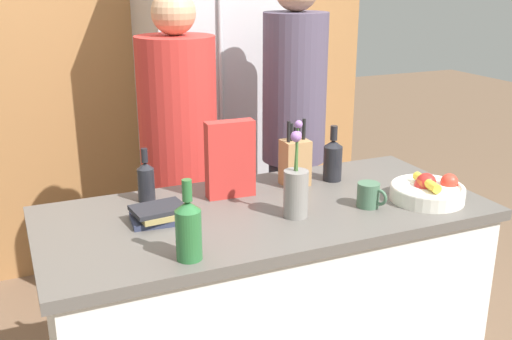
{
  "coord_description": "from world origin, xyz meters",
  "views": [
    {
      "loc": [
        -0.84,
        -1.85,
        1.73
      ],
      "look_at": [
        0.0,
        0.09,
        1.03
      ],
      "focal_mm": 42.0,
      "sensor_mm": 36.0,
      "label": 1
    }
  ],
  "objects_px": {
    "bottle_oil": "(146,180)",
    "bottle_vinegar": "(188,228)",
    "person_at_sink": "(179,154)",
    "person_in_blue": "(294,129)",
    "refrigerator": "(212,110)",
    "flower_vase": "(296,189)",
    "fruit_bowl": "(428,190)",
    "cereal_box": "(230,159)",
    "bottle_wine": "(333,159)",
    "knife_block": "(295,161)",
    "book_stack": "(160,214)",
    "coffee_mug": "(369,195)"
  },
  "relations": [
    {
      "from": "bottle_vinegar",
      "to": "knife_block",
      "type": "bearing_deg",
      "value": 38.31
    },
    {
      "from": "flower_vase",
      "to": "bottle_oil",
      "type": "relative_size",
      "value": 1.69
    },
    {
      "from": "cereal_box",
      "to": "book_stack",
      "type": "relative_size",
      "value": 1.5
    },
    {
      "from": "person_at_sink",
      "to": "person_in_blue",
      "type": "xyz_separation_m",
      "value": [
        0.57,
        -0.04,
        0.07
      ]
    },
    {
      "from": "cereal_box",
      "to": "bottle_wine",
      "type": "height_order",
      "value": "cereal_box"
    },
    {
      "from": "cereal_box",
      "to": "refrigerator",
      "type": "bearing_deg",
      "value": 73.9
    },
    {
      "from": "book_stack",
      "to": "bottle_vinegar",
      "type": "relative_size",
      "value": 0.78
    },
    {
      "from": "bottle_vinegar",
      "to": "person_in_blue",
      "type": "height_order",
      "value": "person_in_blue"
    },
    {
      "from": "flower_vase",
      "to": "bottle_oil",
      "type": "xyz_separation_m",
      "value": [
        -0.45,
        0.36,
        -0.02
      ]
    },
    {
      "from": "refrigerator",
      "to": "knife_block",
      "type": "height_order",
      "value": "refrigerator"
    },
    {
      "from": "cereal_box",
      "to": "bottle_oil",
      "type": "relative_size",
      "value": 1.44
    },
    {
      "from": "flower_vase",
      "to": "person_at_sink",
      "type": "xyz_separation_m",
      "value": [
        -0.18,
        0.82,
        -0.08
      ]
    },
    {
      "from": "fruit_bowl",
      "to": "book_stack",
      "type": "bearing_deg",
      "value": 168.38
    },
    {
      "from": "cereal_box",
      "to": "bottle_vinegar",
      "type": "relative_size",
      "value": 1.18
    },
    {
      "from": "coffee_mug",
      "to": "bottle_wine",
      "type": "distance_m",
      "value": 0.32
    },
    {
      "from": "flower_vase",
      "to": "person_at_sink",
      "type": "bearing_deg",
      "value": 102.4
    },
    {
      "from": "knife_block",
      "to": "refrigerator",
      "type": "bearing_deg",
      "value": 87.56
    },
    {
      "from": "person_in_blue",
      "to": "coffee_mug",
      "type": "bearing_deg",
      "value": -71.61
    },
    {
      "from": "fruit_bowl",
      "to": "flower_vase",
      "type": "xyz_separation_m",
      "value": [
        -0.53,
        0.06,
        0.06
      ]
    },
    {
      "from": "bottle_wine",
      "to": "coffee_mug",
      "type": "bearing_deg",
      "value": -95.32
    },
    {
      "from": "cereal_box",
      "to": "flower_vase",
      "type": "bearing_deg",
      "value": -63.77
    },
    {
      "from": "knife_block",
      "to": "bottle_oil",
      "type": "distance_m",
      "value": 0.6
    },
    {
      "from": "cereal_box",
      "to": "bottle_wine",
      "type": "bearing_deg",
      "value": 0.97
    },
    {
      "from": "book_stack",
      "to": "bottle_wine",
      "type": "distance_m",
      "value": 0.78
    },
    {
      "from": "refrigerator",
      "to": "flower_vase",
      "type": "relative_size",
      "value": 5.64
    },
    {
      "from": "flower_vase",
      "to": "bottle_vinegar",
      "type": "xyz_separation_m",
      "value": [
        -0.44,
        -0.17,
        -0.0
      ]
    },
    {
      "from": "refrigerator",
      "to": "bottle_oil",
      "type": "xyz_separation_m",
      "value": [
        -0.64,
        -1.09,
        0.01
      ]
    },
    {
      "from": "refrigerator",
      "to": "knife_block",
      "type": "xyz_separation_m",
      "value": [
        -0.05,
        -1.14,
        0.03
      ]
    },
    {
      "from": "flower_vase",
      "to": "fruit_bowl",
      "type": "bearing_deg",
      "value": -6.1
    },
    {
      "from": "person_at_sink",
      "to": "person_in_blue",
      "type": "relative_size",
      "value": 0.94
    },
    {
      "from": "knife_block",
      "to": "book_stack",
      "type": "relative_size",
      "value": 1.37
    },
    {
      "from": "flower_vase",
      "to": "bottle_wine",
      "type": "xyz_separation_m",
      "value": [
        0.32,
        0.29,
        -0.01
      ]
    },
    {
      "from": "bottle_wine",
      "to": "person_at_sink",
      "type": "distance_m",
      "value": 0.73
    },
    {
      "from": "refrigerator",
      "to": "flower_vase",
      "type": "distance_m",
      "value": 1.46
    },
    {
      "from": "cereal_box",
      "to": "person_in_blue",
      "type": "relative_size",
      "value": 0.17
    },
    {
      "from": "coffee_mug",
      "to": "bottle_oil",
      "type": "distance_m",
      "value": 0.83
    },
    {
      "from": "book_stack",
      "to": "bottle_vinegar",
      "type": "distance_m",
      "value": 0.32
    },
    {
      "from": "book_stack",
      "to": "person_in_blue",
      "type": "height_order",
      "value": "person_in_blue"
    },
    {
      "from": "refrigerator",
      "to": "flower_vase",
      "type": "xyz_separation_m",
      "value": [
        -0.2,
        -1.44,
        0.03
      ]
    },
    {
      "from": "bottle_oil",
      "to": "bottle_vinegar",
      "type": "relative_size",
      "value": 0.81
    },
    {
      "from": "flower_vase",
      "to": "cereal_box",
      "type": "xyz_separation_m",
      "value": [
        -0.14,
        0.28,
        0.04
      ]
    },
    {
      "from": "flower_vase",
      "to": "bottle_wine",
      "type": "relative_size",
      "value": 1.5
    },
    {
      "from": "coffee_mug",
      "to": "bottle_vinegar",
      "type": "distance_m",
      "value": 0.75
    },
    {
      "from": "person_in_blue",
      "to": "flower_vase",
      "type": "bearing_deg",
      "value": -90.87
    },
    {
      "from": "flower_vase",
      "to": "bottle_vinegar",
      "type": "height_order",
      "value": "flower_vase"
    },
    {
      "from": "book_stack",
      "to": "bottle_wine",
      "type": "bearing_deg",
      "value": 10.41
    },
    {
      "from": "knife_block",
      "to": "person_at_sink",
      "type": "relative_size",
      "value": 0.16
    },
    {
      "from": "fruit_bowl",
      "to": "bottle_oil",
      "type": "bearing_deg",
      "value": 156.98
    },
    {
      "from": "refrigerator",
      "to": "person_in_blue",
      "type": "height_order",
      "value": "refrigerator"
    },
    {
      "from": "flower_vase",
      "to": "knife_block",
      "type": "bearing_deg",
      "value": 63.46
    }
  ]
}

